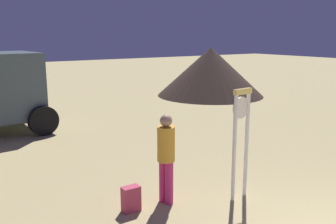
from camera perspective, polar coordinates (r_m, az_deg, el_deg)
standing_clock at (r=6.81m, az=11.21°, el=-3.13°), size 0.43×0.13×2.07m
person_near_clock at (r=6.59m, az=-0.30°, el=-6.56°), size 0.31×0.31×1.64m
backpack at (r=6.57m, az=-5.77°, el=-13.25°), size 0.31×0.22×0.45m
dome_tent at (r=18.53m, az=6.59°, el=6.25°), size 5.28×5.28×2.40m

